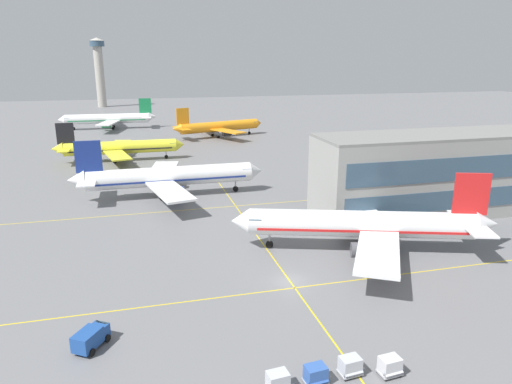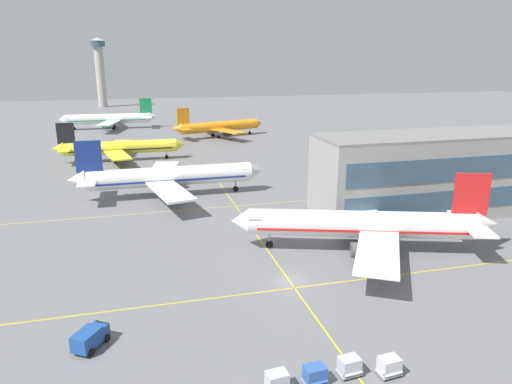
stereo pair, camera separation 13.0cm
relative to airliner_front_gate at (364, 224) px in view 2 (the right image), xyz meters
The scene contains 14 objects.
ground_plane 16.45m from the airliner_front_gate, 153.78° to the right, with size 600.00×600.00×0.00m, color slate.
airliner_front_gate is the anchor object (origin of this frame).
airliner_second_row 45.91m from the airliner_front_gate, 125.48° to the left, with size 41.02×35.53×12.80m.
airliner_third_row 85.72m from the airliner_front_gate, 115.89° to the left, with size 36.78×31.86×11.48m.
airliner_far_left_stand 111.48m from the airliner_front_gate, 91.15° to the left, with size 36.53×31.17×11.56m.
airliner_far_right_stand 149.99m from the airliner_front_gate, 106.56° to the left, with size 39.62×34.19×12.33m.
taxiway_markings 17.38m from the airliner_front_gate, 147.74° to the left, with size 159.03×79.23×0.01m.
service_truck_red_van 42.08m from the airliner_front_gate, 157.73° to the right, with size 3.79×4.44×2.10m.
baggage_cart_row_leftmost 35.19m from the airliner_front_gate, 129.29° to the right, with size 2.82×1.86×1.86m.
baggage_cart_row_second 33.04m from the airliner_front_gate, 124.40° to the right, with size 2.82×1.86×1.86m.
baggage_cart_row_middle 30.85m from the airliner_front_gate, 119.20° to the right, with size 2.82×1.86×1.86m.
baggage_cart_row_fourth 30.14m from the airliner_front_gate, 112.27° to the right, with size 2.82×1.86×1.86m.
terminal_building 38.17m from the airliner_front_gate, 21.19° to the left, with size 73.77×13.48×15.32m.
control_tower 245.18m from the airliner_front_gate, 101.86° to the left, with size 8.82×8.82×39.92m.
Camera 2 is at (-18.73, -53.91, 28.87)m, focal length 32.82 mm.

